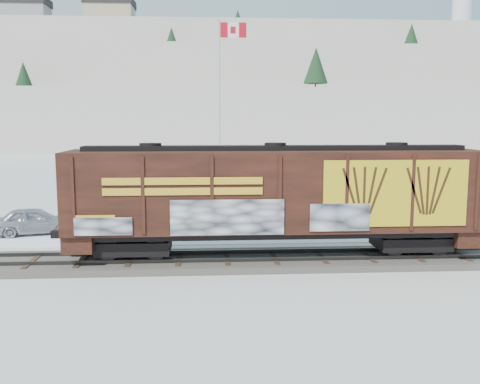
{
  "coord_description": "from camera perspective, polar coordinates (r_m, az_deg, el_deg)",
  "views": [
    {
      "loc": [
        -0.83,
        -21.96,
        6.03
      ],
      "look_at": [
        0.75,
        3.0,
        2.66
      ],
      "focal_mm": 40.0,
      "sensor_mm": 36.0,
      "label": 1
    }
  ],
  "objects": [
    {
      "name": "hopper_railcar",
      "position": [
        22.35,
        3.75,
        -0.23
      ],
      "size": [
        17.06,
        3.06,
        4.56
      ],
      "color": "black",
      "rests_on": "rail_track"
    },
    {
      "name": "flagpole",
      "position": [
        36.9,
        -2.04,
        5.75
      ],
      "size": [
        2.3,
        0.9,
        12.72
      ],
      "color": "silver",
      "rests_on": "ground"
    },
    {
      "name": "ground",
      "position": [
        22.79,
        -1.42,
        -7.67
      ],
      "size": [
        500.0,
        500.0,
        0.0
      ],
      "primitive_type": "plane",
      "color": "white",
      "rests_on": "ground"
    },
    {
      "name": "hillside",
      "position": [
        161.97,
        -3.39,
        10.61
      ],
      "size": [
        360.0,
        110.0,
        93.0
      ],
      "color": "white",
      "rests_on": "ground"
    },
    {
      "name": "rail_track",
      "position": [
        22.75,
        -1.42,
        -7.31
      ],
      "size": [
        50.0,
        3.4,
        0.43
      ],
      "color": "#59544C",
      "rests_on": "ground"
    },
    {
      "name": "parking_strip",
      "position": [
        30.08,
        -1.97,
        -3.86
      ],
      "size": [
        40.0,
        8.0,
        0.03
      ],
      "primitive_type": "cube",
      "color": "white",
      "rests_on": "ground"
    },
    {
      "name": "car_dark",
      "position": [
        30.54,
        5.44,
        -2.31
      ],
      "size": [
        5.36,
        3.25,
        1.45
      ],
      "primitive_type": "imported",
      "rotation": [
        0.0,
        0.0,
        1.83
      ],
      "color": "black",
      "rests_on": "parking_strip"
    },
    {
      "name": "car_white",
      "position": [
        31.01,
        3.95,
        -2.02
      ],
      "size": [
        5.08,
        3.13,
        1.58
      ],
      "primitive_type": "imported",
      "rotation": [
        0.0,
        0.0,
        1.24
      ],
      "color": "white",
      "rests_on": "parking_strip"
    },
    {
      "name": "car_silver",
      "position": [
        30.35,
        -21.08,
        -2.85
      ],
      "size": [
        4.55,
        2.71,
        1.45
      ],
      "primitive_type": "imported",
      "rotation": [
        0.0,
        0.0,
        1.82
      ],
      "color": "#A5A7AC",
      "rests_on": "parking_strip"
    }
  ]
}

